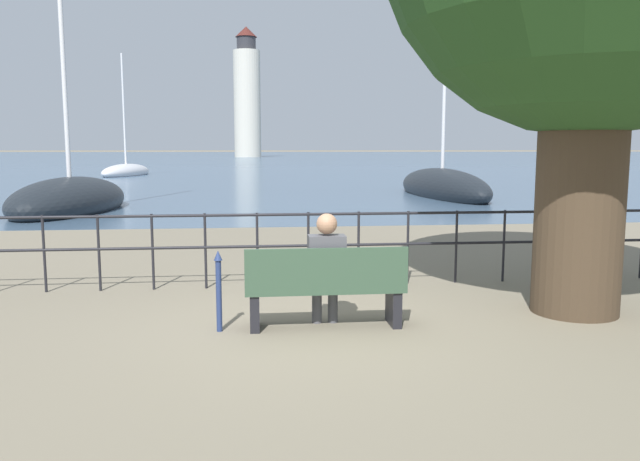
% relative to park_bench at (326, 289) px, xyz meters
% --- Properties ---
extents(ground_plane, '(1000.00, 1000.00, 0.00)m').
position_rel_park_bench_xyz_m(ground_plane, '(0.00, 0.06, -0.43)').
color(ground_plane, '#7A705B').
extents(harbor_water, '(600.00, 300.00, 0.01)m').
position_rel_park_bench_xyz_m(harbor_water, '(0.00, 158.73, -0.43)').
color(harbor_water, '#47607A').
rests_on(harbor_water, ground_plane).
extents(park_bench, '(1.73, 0.45, 0.90)m').
position_rel_park_bench_xyz_m(park_bench, '(0.00, 0.00, 0.00)').
color(park_bench, '#334C38').
rests_on(park_bench, ground_plane).
extents(seated_person_left, '(0.40, 0.35, 1.24)m').
position_rel_park_bench_xyz_m(seated_person_left, '(0.02, 0.08, 0.26)').
color(seated_person_left, '#4C4C51').
rests_on(seated_person_left, ground_plane).
extents(promenade_railing, '(12.88, 0.04, 1.05)m').
position_rel_park_bench_xyz_m(promenade_railing, '(0.00, 2.09, 0.26)').
color(promenade_railing, black).
rests_on(promenade_railing, ground_plane).
extents(closed_umbrella, '(0.09, 0.09, 0.87)m').
position_rel_park_bench_xyz_m(closed_umbrella, '(-1.14, 0.00, 0.06)').
color(closed_umbrella, navy).
rests_on(closed_umbrella, ground_plane).
extents(sailboat_0, '(2.38, 8.91, 11.15)m').
position_rel_park_bench_xyz_m(sailboat_0, '(6.86, 18.08, -0.07)').
color(sailboat_0, black).
rests_on(sailboat_0, ground_plane).
extents(sailboat_1, '(3.36, 6.70, 8.76)m').
position_rel_park_bench_xyz_m(sailboat_1, '(-9.63, 38.71, -0.15)').
color(sailboat_1, silver).
rests_on(sailboat_1, ground_plane).
extents(sailboat_3, '(3.30, 6.83, 10.72)m').
position_rel_park_bench_xyz_m(sailboat_3, '(-6.36, 13.33, -0.09)').
color(sailboat_3, black).
rests_on(sailboat_3, ground_plane).
extents(harbor_lighthouse, '(5.61, 5.61, 26.90)m').
position_rel_park_bench_xyz_m(harbor_lighthouse, '(-1.72, 127.67, 12.08)').
color(harbor_lighthouse, beige).
rests_on(harbor_lighthouse, ground_plane).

